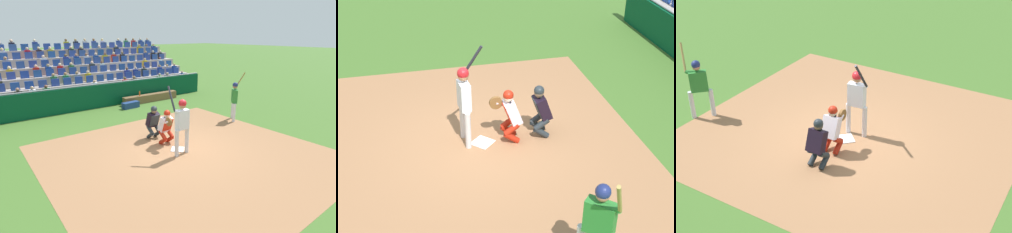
% 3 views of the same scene
% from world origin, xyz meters
% --- Properties ---
extents(ground_plane, '(160.00, 160.00, 0.00)m').
position_xyz_m(ground_plane, '(0.00, 0.00, 0.00)').
color(ground_plane, '#416828').
extents(infield_dirt_patch, '(8.70, 8.30, 0.01)m').
position_xyz_m(infield_dirt_patch, '(0.00, 0.50, 0.00)').
color(infield_dirt_patch, '#9D6C47').
rests_on(infield_dirt_patch, ground_plane).
extents(home_plate_marker, '(0.62, 0.62, 0.02)m').
position_xyz_m(home_plate_marker, '(0.00, 0.00, 0.02)').
color(home_plate_marker, white).
rests_on(home_plate_marker, infield_dirt_patch).
extents(batter_at_plate, '(0.63, 0.62, 2.25)m').
position_xyz_m(batter_at_plate, '(0.13, 0.36, 1.18)').
color(batter_at_plate, silver).
rests_on(batter_at_plate, ground_plane).
extents(catcher_crouching, '(0.47, 0.72, 1.30)m').
position_xyz_m(catcher_crouching, '(0.02, -0.64, 0.72)').
color(catcher_crouching, '#B32110').
rests_on(catcher_crouching, ground_plane).
extents(home_plate_umpire, '(0.46, 0.46, 1.30)m').
position_xyz_m(home_plate_umpire, '(0.07, -1.38, 0.71)').
color(home_plate_umpire, '#232A2F').
rests_on(home_plate_umpire, ground_plane).
extents(on_deck_batter, '(0.87, 0.59, 2.16)m').
position_xyz_m(on_deck_batter, '(-4.17, -1.08, 1.09)').
color(on_deck_batter, silver).
rests_on(on_deck_batter, ground_plane).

